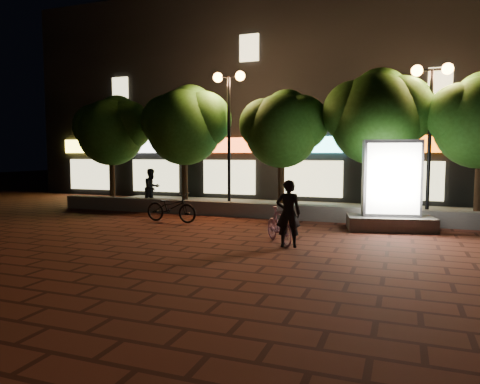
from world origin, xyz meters
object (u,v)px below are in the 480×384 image
at_px(street_lamp_right, 431,101).
at_px(tree_right, 378,114).
at_px(scooter_parked, 171,207).
at_px(tree_left, 186,122).
at_px(tree_mid, 283,126).
at_px(street_lamp_left, 229,105).
at_px(ad_kiosk, 391,194).
at_px(scooter_pink, 279,225).
at_px(rider, 288,213).
at_px(pedestrian, 152,188).
at_px(tree_far_left, 113,128).

bearing_deg(street_lamp_right, tree_right, 170.90).
bearing_deg(tree_right, scooter_parked, -150.94).
bearing_deg(scooter_parked, tree_left, 22.80).
height_order(tree_right, street_lamp_right, tree_right).
distance_m(tree_left, tree_mid, 4.00).
distance_m(tree_right, street_lamp_left, 5.38).
relative_size(street_lamp_left, scooter_parked, 2.83).
height_order(ad_kiosk, scooter_parked, ad_kiosk).
height_order(tree_mid, scooter_pink, tree_mid).
bearing_deg(rider, scooter_pink, -59.75).
xyz_separation_m(tree_left, street_lamp_left, (1.95, -0.26, 0.58)).
bearing_deg(tree_left, tree_right, 0.00).
distance_m(tree_right, pedestrian, 9.02).
height_order(tree_right, scooter_pink, tree_right).
distance_m(tree_left, street_lamp_right, 8.96).
distance_m(tree_right, street_lamp_right, 1.70).
height_order(tree_far_left, street_lamp_left, street_lamp_left).
relative_size(tree_mid, pedestrian, 2.94).
relative_size(tree_left, ad_kiosk, 1.88).
xyz_separation_m(tree_right, scooter_pink, (-1.95, -5.47, -3.12)).
bearing_deg(scooter_pink, tree_right, 32.13).
bearing_deg(tree_mid, ad_kiosk, -32.77).
xyz_separation_m(street_lamp_left, street_lamp_right, (7.00, 0.00, -0.13)).
bearing_deg(street_lamp_left, ad_kiosk, -20.62).
height_order(ad_kiosk, pedestrian, ad_kiosk).
xyz_separation_m(street_lamp_right, rider, (-3.28, -5.54, -3.09)).
relative_size(tree_right, ad_kiosk, 1.95).
bearing_deg(pedestrian, street_lamp_left, -65.18).
bearing_deg(scooter_pink, ad_kiosk, 11.60).
relative_size(rider, pedestrian, 1.05).
xyz_separation_m(tree_far_left, pedestrian, (2.23, -0.58, -2.45)).
bearing_deg(scooter_parked, tree_right, -57.36).
relative_size(tree_left, scooter_pink, 3.29).
height_order(ad_kiosk, scooter_pink, ad_kiosk).
bearing_deg(ad_kiosk, pedestrian, 168.19).
bearing_deg(street_lamp_right, scooter_parked, -158.00).
relative_size(tree_far_left, tree_right, 0.91).
xyz_separation_m(street_lamp_left, scooter_parked, (-0.76, -3.14, -3.55)).
height_order(tree_mid, street_lamp_left, street_lamp_left).
relative_size(tree_far_left, rider, 2.89).
relative_size(tree_mid, scooter_pink, 3.03).
bearing_deg(scooter_pink, scooter_parked, 115.26).
xyz_separation_m(street_lamp_right, scooter_parked, (-7.76, -3.14, -3.41)).
xyz_separation_m(tree_far_left, scooter_pink, (8.85, -5.47, -2.85)).
distance_m(rider, scooter_parked, 5.09).
bearing_deg(scooter_parked, pedestrian, 44.70).
relative_size(tree_mid, scooter_parked, 2.46).
height_order(street_lamp_right, rider, street_lamp_right).
bearing_deg(scooter_parked, rider, -114.71).
height_order(scooter_pink, rider, rider).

